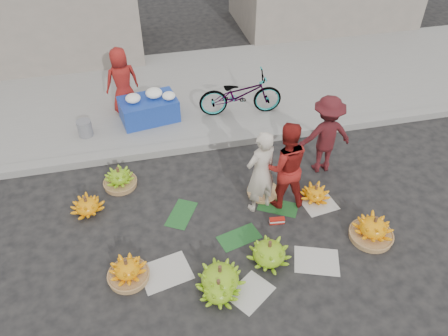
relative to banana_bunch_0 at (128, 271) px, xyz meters
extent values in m
plane|color=black|center=(1.82, 0.58, -0.17)|extent=(80.00, 80.00, 0.00)
cube|color=gray|center=(1.82, 2.78, -0.10)|extent=(40.00, 0.25, 0.15)
cube|color=gray|center=(1.82, 4.88, -0.11)|extent=(40.00, 4.00, 0.12)
cylinder|color=olive|center=(0.00, 0.00, -0.13)|extent=(0.57, 0.57, 0.09)
cylinder|color=#482D1C|center=(0.00, 0.00, 0.18)|extent=(0.05, 0.05, 0.12)
cylinder|color=#482D1C|center=(1.18, -0.58, 0.13)|extent=(0.05, 0.05, 0.12)
cylinder|color=#482D1C|center=(1.23, -0.43, 0.21)|extent=(0.05, 0.05, 0.12)
cylinder|color=#482D1C|center=(2.03, -0.15, 0.18)|extent=(0.05, 0.05, 0.12)
cylinder|color=olive|center=(3.71, -0.08, -0.13)|extent=(0.66, 0.66, 0.09)
cylinder|color=#482D1C|center=(3.71, -0.08, 0.22)|extent=(0.05, 0.05, 0.12)
cylinder|color=#482D1C|center=(3.19, 0.93, 0.07)|extent=(0.05, 0.05, 0.12)
cylinder|color=#482D1C|center=(-0.57, 1.48, 0.10)|extent=(0.05, 0.05, 0.12)
cylinder|color=olive|center=(-0.02, 2.02, -0.13)|extent=(0.56, 0.56, 0.09)
cylinder|color=#482D1C|center=(-0.02, 2.02, 0.17)|extent=(0.05, 0.05, 0.12)
cylinder|color=olive|center=(2.37, 1.24, -0.14)|extent=(0.63, 0.63, 0.06)
cube|color=#B01C12|center=(2.38, 0.53, -0.11)|extent=(0.25, 0.10, 0.10)
imported|color=beige|center=(2.20, 0.96, 0.59)|extent=(0.65, 0.54, 1.51)
imported|color=maroon|center=(2.61, 1.00, 0.61)|extent=(0.83, 0.68, 1.57)
imported|color=maroon|center=(3.59, 1.67, 0.58)|extent=(0.98, 0.58, 1.50)
cube|color=navy|center=(0.69, 3.84, 0.19)|extent=(1.24, 0.89, 0.47)
ellipsoid|color=white|center=(0.40, 3.79, 0.51)|extent=(0.30, 0.30, 0.17)
ellipsoid|color=white|center=(0.83, 3.89, 0.52)|extent=(0.34, 0.34, 0.19)
ellipsoid|color=white|center=(1.12, 3.74, 0.50)|extent=(0.27, 0.27, 0.15)
cylinder|color=slate|center=(-0.60, 3.55, 0.11)|extent=(0.29, 0.29, 0.33)
imported|color=maroon|center=(0.24, 4.29, 0.65)|extent=(0.78, 0.61, 1.41)
imported|color=gray|center=(2.58, 3.64, 0.40)|extent=(0.76, 1.78, 0.91)
camera|label=1|loc=(0.47, -3.96, 5.02)|focal=35.00mm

